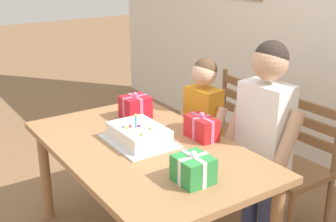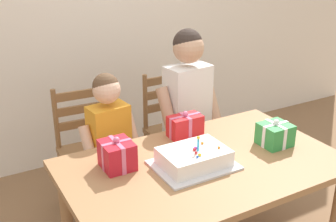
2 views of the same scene
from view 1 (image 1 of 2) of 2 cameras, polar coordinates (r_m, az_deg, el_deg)
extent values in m
cube|color=#9E7047|center=(2.64, -2.99, -4.90)|extent=(1.56, 0.95, 0.04)
cylinder|color=#9E7047|center=(3.23, -15.48, -7.89)|extent=(0.07, 0.07, 0.68)
cylinder|color=#9E7047|center=(3.52, -3.27, -4.81)|extent=(0.07, 0.07, 0.68)
cube|color=silver|center=(2.68, -3.81, -3.91)|extent=(0.44, 0.34, 0.01)
cube|color=white|center=(2.66, -3.83, -2.91)|extent=(0.36, 0.26, 0.09)
cylinder|color=#33ADE5|center=(2.61, -4.16, -1.45)|extent=(0.01, 0.01, 0.07)
sphere|color=yellow|center=(2.60, -4.18, -0.53)|extent=(0.02, 0.02, 0.02)
sphere|color=red|center=(2.64, -4.05, -1.89)|extent=(0.02, 0.02, 0.02)
sphere|color=orange|center=(2.51, -3.47, -3.02)|extent=(0.02, 0.02, 0.02)
sphere|color=orange|center=(2.60, -2.35, -2.24)|extent=(0.02, 0.02, 0.02)
sphere|color=purple|center=(2.63, -3.66, -1.92)|extent=(0.02, 0.02, 0.02)
sphere|color=red|center=(2.63, -4.87, -1.96)|extent=(0.02, 0.02, 0.02)
sphere|color=blue|center=(2.63, -5.80, -2.03)|extent=(0.01, 0.01, 0.01)
sphere|color=yellow|center=(2.62, -5.37, -2.12)|extent=(0.02, 0.02, 0.02)
cube|color=red|center=(3.04, -4.21, 0.47)|extent=(0.16, 0.18, 0.15)
cube|color=#DB668E|center=(3.04, -4.21, 0.47)|extent=(0.17, 0.02, 0.16)
cube|color=#DB668E|center=(3.04, -4.21, 0.47)|extent=(0.02, 0.19, 0.16)
sphere|color=#DB668E|center=(3.02, -4.25, 2.12)|extent=(0.04, 0.04, 0.04)
cube|color=red|center=(2.72, 4.33, -2.16)|extent=(0.21, 0.12, 0.14)
cube|color=#DB668E|center=(2.72, 4.33, -2.16)|extent=(0.22, 0.02, 0.14)
cube|color=#DB668E|center=(2.72, 4.33, -2.16)|extent=(0.02, 0.13, 0.14)
sphere|color=#DB668E|center=(2.69, 4.38, -0.51)|extent=(0.04, 0.04, 0.04)
cube|color=#2D8E42|center=(2.21, 3.27, -7.48)|extent=(0.18, 0.17, 0.13)
cube|color=white|center=(2.21, 3.27, -7.48)|extent=(0.18, 0.02, 0.14)
cube|color=white|center=(2.21, 3.27, -7.48)|extent=(0.02, 0.17, 0.14)
sphere|color=white|center=(2.18, 3.31, -5.56)|extent=(0.04, 0.04, 0.04)
cube|color=brown|center=(3.48, 6.49, -3.25)|extent=(0.44, 0.44, 0.04)
cylinder|color=brown|center=(3.34, 5.69, -8.72)|extent=(0.04, 0.04, 0.43)
cylinder|color=brown|center=(3.62, 2.10, -6.29)|extent=(0.04, 0.04, 0.43)
cylinder|color=brown|center=(3.56, 10.66, -7.11)|extent=(0.04, 0.04, 0.43)
cylinder|color=brown|center=(3.82, 6.91, -4.96)|extent=(0.04, 0.04, 0.43)
cylinder|color=brown|center=(3.37, 11.17, 0.19)|extent=(0.04, 0.04, 0.45)
cylinder|color=brown|center=(3.65, 7.22, 1.91)|extent=(0.04, 0.04, 0.45)
cube|color=brown|center=(3.53, 9.06, 0.05)|extent=(0.36, 0.04, 0.06)
cube|color=brown|center=(3.49, 9.16, 1.79)|extent=(0.36, 0.04, 0.06)
cube|color=brown|center=(3.46, 9.26, 3.56)|extent=(0.36, 0.04, 0.06)
cube|color=brown|center=(3.02, 15.33, -7.57)|extent=(0.43, 0.43, 0.04)
cylinder|color=brown|center=(3.12, 9.93, -11.15)|extent=(0.04, 0.04, 0.43)
cylinder|color=brown|center=(3.18, 19.86, -11.55)|extent=(0.04, 0.04, 0.43)
cylinder|color=brown|center=(3.37, 14.63, -9.05)|extent=(0.04, 0.04, 0.43)
cylinder|color=brown|center=(3.17, 15.37, -1.42)|extent=(0.04, 0.04, 0.45)
cube|color=brown|center=(3.09, 17.92, -3.61)|extent=(0.36, 0.03, 0.06)
cube|color=brown|center=(3.05, 18.14, -1.67)|extent=(0.36, 0.03, 0.06)
cube|color=brown|center=(3.01, 18.37, 0.32)|extent=(0.36, 0.03, 0.06)
cylinder|color=#38426B|center=(2.98, 12.63, -12.21)|extent=(0.11, 0.11, 0.50)
cylinder|color=#38426B|center=(3.05, 10.54, -11.22)|extent=(0.11, 0.11, 0.50)
cube|color=white|center=(2.77, 12.32, -2.21)|extent=(0.33, 0.22, 0.57)
cylinder|color=tan|center=(2.65, 15.09, -3.99)|extent=(0.11, 0.24, 0.38)
cylinder|color=tan|center=(2.87, 8.77, -1.63)|extent=(0.11, 0.24, 0.38)
sphere|color=tan|center=(2.65, 12.97, 6.10)|extent=(0.21, 0.21, 0.21)
sphere|color=#2D231E|center=(2.65, 13.15, 6.69)|extent=(0.20, 0.20, 0.20)
cylinder|color=#38426B|center=(3.38, 4.99, -8.42)|extent=(0.09, 0.09, 0.42)
cylinder|color=#38426B|center=(3.46, 3.62, -7.75)|extent=(0.09, 0.09, 0.42)
cube|color=orange|center=(3.24, 4.50, -1.08)|extent=(0.27, 0.19, 0.48)
cylinder|color=#E0B293|center=(3.12, 6.19, -2.30)|extent=(0.09, 0.20, 0.32)
cylinder|color=#E0B293|center=(3.33, 2.12, -0.70)|extent=(0.09, 0.20, 0.32)
sphere|color=#E0B293|center=(3.13, 4.67, 4.87)|extent=(0.18, 0.18, 0.18)
sphere|color=brown|center=(3.13, 4.81, 5.30)|extent=(0.17, 0.17, 0.17)
camera|label=2|loc=(3.31, -44.84, 16.16)|focal=45.46mm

